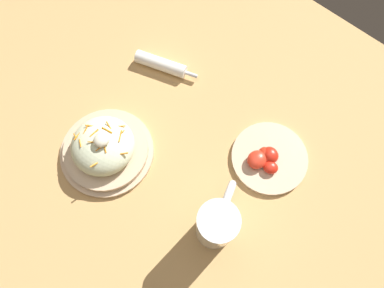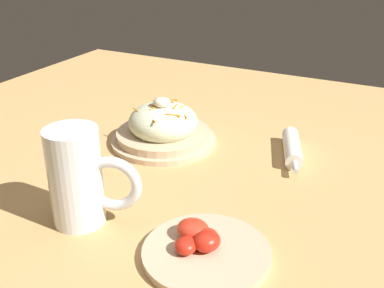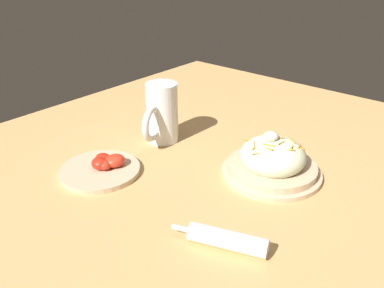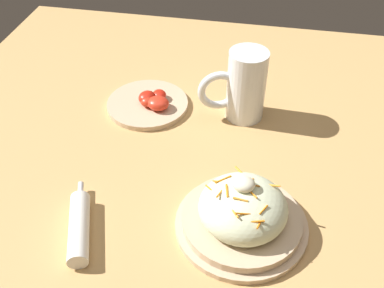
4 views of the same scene
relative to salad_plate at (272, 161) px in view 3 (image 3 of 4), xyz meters
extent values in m
plane|color=tan|center=(0.04, -0.07, -0.04)|extent=(1.43, 1.43, 0.00)
cylinder|color=#D1B28E|center=(0.00, 0.00, -0.03)|extent=(0.24, 0.24, 0.01)
cylinder|color=#D1B28E|center=(0.00, 0.00, -0.02)|extent=(0.21, 0.21, 0.02)
ellipsoid|color=beige|center=(0.00, 0.00, 0.02)|extent=(0.15, 0.15, 0.08)
cylinder|color=orange|center=(-0.03, 0.05, 0.04)|extent=(0.02, 0.01, 0.01)
cylinder|color=orange|center=(0.01, -0.06, 0.04)|extent=(0.02, 0.02, 0.01)
cylinder|color=orange|center=(-0.01, -0.02, 0.06)|extent=(0.03, 0.01, 0.00)
cylinder|color=orange|center=(0.04, 0.01, 0.05)|extent=(0.01, 0.03, 0.01)
cylinder|color=orange|center=(-0.01, 0.00, 0.06)|extent=(0.02, 0.02, 0.01)
cylinder|color=orange|center=(0.01, 0.04, 0.05)|extent=(0.02, 0.02, 0.01)
cylinder|color=orange|center=(0.00, 0.04, 0.05)|extent=(0.03, 0.01, 0.01)
cylinder|color=orange|center=(-0.04, -0.03, 0.05)|extent=(0.03, 0.01, 0.01)
cylinder|color=orange|center=(-0.03, 0.05, 0.04)|extent=(0.01, 0.02, 0.00)
cylinder|color=orange|center=(0.06, -0.01, 0.04)|extent=(0.02, 0.02, 0.01)
cylinder|color=orange|center=(0.00, -0.02, 0.06)|extent=(0.02, 0.02, 0.01)
cylinder|color=orange|center=(0.00, 0.02, 0.06)|extent=(0.03, 0.01, 0.01)
cylinder|color=orange|center=(-0.03, 0.03, 0.05)|extent=(0.01, 0.02, 0.01)
cylinder|color=orange|center=(0.03, 0.00, 0.05)|extent=(0.01, 0.03, 0.00)
cylinder|color=orange|center=(0.04, -0.03, 0.05)|extent=(0.03, 0.02, 0.01)
cylinder|color=orange|center=(0.05, -0.02, 0.05)|extent=(0.02, 0.00, 0.00)
ellipsoid|color=#EFEACC|center=(0.00, -0.01, 0.06)|extent=(0.04, 0.04, 0.02)
cylinder|color=white|center=(0.03, -0.33, 0.05)|extent=(0.09, 0.09, 0.16)
cylinder|color=orange|center=(0.03, -0.33, 0.02)|extent=(0.08, 0.08, 0.12)
cylinder|color=white|center=(0.03, -0.33, 0.09)|extent=(0.08, 0.08, 0.01)
torus|color=white|center=(0.09, -0.31, 0.04)|extent=(0.10, 0.05, 0.10)
cylinder|color=white|center=(0.27, 0.07, -0.02)|extent=(0.08, 0.15, 0.04)
cylinder|color=silver|center=(0.30, -0.01, -0.02)|extent=(0.02, 0.04, 0.01)
cylinder|color=#D1B28E|center=(0.26, -0.32, -0.03)|extent=(0.19, 0.19, 0.01)
ellipsoid|color=red|center=(0.23, -0.30, -0.01)|extent=(0.06, 0.05, 0.03)
ellipsoid|color=red|center=(0.26, -0.32, -0.01)|extent=(0.05, 0.05, 0.03)
ellipsoid|color=red|center=(0.23, -0.34, -0.01)|extent=(0.04, 0.05, 0.02)
ellipsoid|color=red|center=(0.25, -0.31, -0.01)|extent=(0.04, 0.05, 0.02)
camera|label=1|loc=(-0.07, -0.35, 0.79)|focal=32.24mm
camera|label=2|loc=(0.49, -0.82, 0.41)|focal=43.78mm
camera|label=3|loc=(0.75, 0.38, 0.46)|focal=37.41mm
camera|label=4|loc=(-0.01, 0.52, 0.61)|focal=42.83mm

